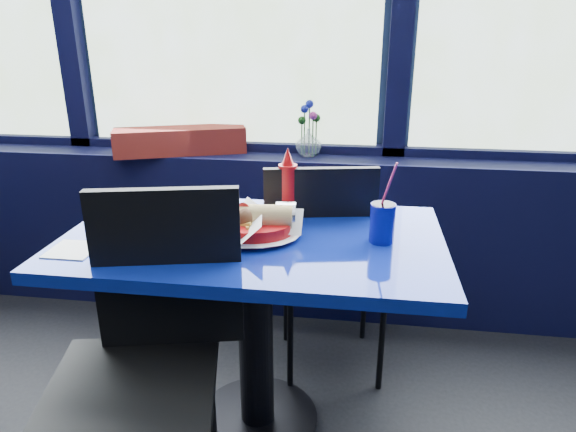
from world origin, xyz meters
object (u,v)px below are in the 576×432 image
object	(u,v)px
chair_near_front	(148,344)
chair_near_back	(327,259)
soda_cup	(382,222)
near_table	(254,286)
planter_box	(180,141)
ketchup_bottle	(288,186)
flower_vase	(309,139)
food_basket	(252,225)

from	to	relation	value
chair_near_front	chair_near_back	world-z (taller)	chair_near_front
chair_near_back	soda_cup	world-z (taller)	soda_cup
chair_near_front	near_table	bearing A→B (deg)	44.42
chair_near_back	planter_box	size ratio (longest dim) A/B	1.51
soda_cup	ketchup_bottle	bearing A→B (deg)	149.72
chair_near_front	flower_vase	size ratio (longest dim) A/B	3.77
chair_near_front	ketchup_bottle	size ratio (longest dim) A/B	3.98
chair_near_front	chair_near_back	xyz separation A→B (m)	(0.45, 0.67, -0.03)
planter_box	ketchup_bottle	distance (m)	0.88
ketchup_bottle	chair_near_front	bearing A→B (deg)	-119.77
chair_near_back	food_basket	bearing A→B (deg)	45.28
chair_near_back	flower_vase	world-z (taller)	flower_vase
soda_cup	near_table	bearing A→B (deg)	-179.04
flower_vase	food_basket	size ratio (longest dim) A/B	0.75
planter_box	flower_vase	size ratio (longest dim) A/B	2.38
planter_box	food_basket	xyz separation A→B (m)	(0.52, -0.84, -0.07)
planter_box	soda_cup	bearing A→B (deg)	-62.20
chair_near_back	planter_box	xyz separation A→B (m)	(-0.74, 0.52, 0.33)
near_table	soda_cup	bearing A→B (deg)	0.96
near_table	ketchup_bottle	xyz separation A→B (m)	(0.08, 0.19, 0.29)
soda_cup	food_basket	bearing A→B (deg)	-177.85
chair_near_front	ketchup_bottle	distance (m)	0.69
planter_box	near_table	bearing A→B (deg)	-78.32
food_basket	ketchup_bottle	size ratio (longest dim) A/B	1.42
food_basket	soda_cup	xyz separation A→B (m)	(0.40, 0.02, 0.03)
flower_vase	soda_cup	size ratio (longest dim) A/B	0.99
chair_near_front	planter_box	size ratio (longest dim) A/B	1.58
food_basket	near_table	bearing A→B (deg)	110.19
ketchup_bottle	soda_cup	world-z (taller)	soda_cup
food_basket	ketchup_bottle	distance (m)	0.23
chair_near_front	flower_vase	bearing A→B (deg)	62.90
chair_near_front	food_basket	distance (m)	0.47
planter_box	ketchup_bottle	bearing A→B (deg)	-66.98
food_basket	planter_box	bearing A→B (deg)	141.71
flower_vase	ketchup_bottle	world-z (taller)	flower_vase
flower_vase	food_basket	xyz separation A→B (m)	(-0.09, -0.88, -0.09)
soda_cup	flower_vase	bearing A→B (deg)	110.16
near_table	chair_near_back	bearing A→B (deg)	55.38
chair_near_back	soda_cup	bearing A→B (deg)	109.29
flower_vase	food_basket	bearing A→B (deg)	-95.60
planter_box	soda_cup	xyz separation A→B (m)	(0.93, -0.83, -0.05)
chair_near_back	flower_vase	xyz separation A→B (m)	(-0.14, 0.55, 0.35)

